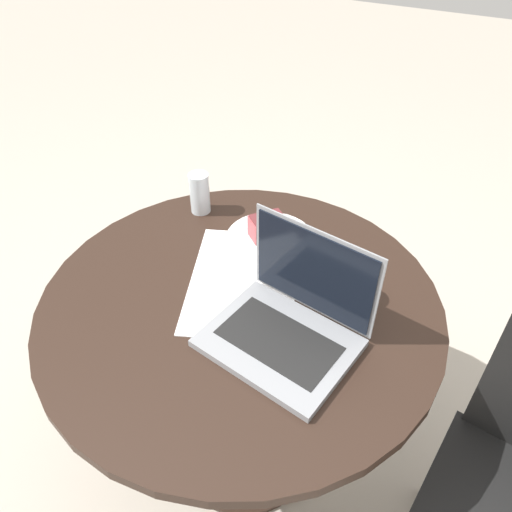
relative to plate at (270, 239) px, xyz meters
The scene contains 9 objects.
ground_plane 0.76m from the plate, behind, with size 12.00×12.00×0.00m, color #B7AD9E.
dining_table 0.29m from the plate, behind, with size 1.00×1.00×0.71m.
paper_document 0.18m from the plate, behind, with size 0.48×0.40×0.00m.
plate is the anchor object (origin of this frame).
cake_slice 0.04m from the plate, 70.28° to the left, with size 0.11×0.11×0.07m.
fork 0.06m from the plate, 79.53° to the right, with size 0.05×0.17×0.00m.
coffee_glass 0.29m from the plate, 116.69° to the right, with size 0.07×0.07×0.11m.
water_glass 0.26m from the plate, 81.77° to the left, with size 0.06×0.06×0.13m.
laptop 0.36m from the plate, 147.31° to the right, with size 0.31×0.36×0.25m.
Camera 1 is at (-0.77, -0.44, 1.59)m, focal length 35.00 mm.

